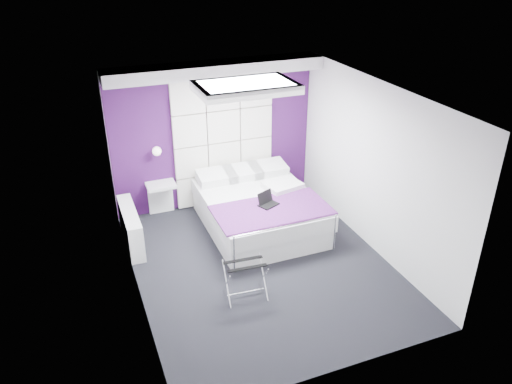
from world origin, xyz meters
TOP-DOWN VIEW (x-y plane):
  - floor at (0.00, 0.00)m, footprint 4.40×4.40m
  - ceiling at (0.00, 0.00)m, footprint 4.40×4.40m
  - wall_back at (0.00, 2.20)m, footprint 3.60×0.00m
  - wall_left at (-1.80, 0.00)m, footprint 0.00×4.40m
  - wall_right at (1.80, 0.00)m, footprint 0.00×4.40m
  - accent_wall at (0.00, 2.19)m, footprint 3.58×0.02m
  - soffit at (0.00, 1.95)m, footprint 3.58×0.50m
  - headboard at (0.15, 2.14)m, footprint 1.80×0.08m
  - skylight at (0.00, 0.60)m, footprint 1.36×0.86m
  - wall_lamp at (-1.05, 2.06)m, footprint 0.15×0.15m
  - radiator at (-1.69, 1.30)m, footprint 0.22×1.20m
  - bed at (0.38, 1.06)m, footprint 1.80×2.17m
  - nightstand at (-1.04, 2.02)m, footprint 0.49×0.38m
  - luggage_rack at (-0.47, -0.58)m, footprint 0.54×0.39m
  - laptop at (0.38, 0.69)m, footprint 0.30×0.21m

SIDE VIEW (x-z plane):
  - floor at x=0.00m, z-range 0.00..0.00m
  - luggage_rack at x=-0.47m, z-range 0.00..0.53m
  - radiator at x=-1.69m, z-range 0.00..0.60m
  - bed at x=0.38m, z-range -0.06..0.70m
  - nightstand at x=-1.04m, z-range 0.57..0.62m
  - laptop at x=0.38m, z-range 0.56..0.77m
  - headboard at x=0.15m, z-range 0.02..2.32m
  - wall_lamp at x=-1.05m, z-range 1.15..1.29m
  - wall_left at x=-1.80m, z-range -0.90..3.50m
  - wall_right at x=1.80m, z-range -0.90..3.50m
  - accent_wall at x=0.00m, z-range 0.01..2.59m
  - wall_back at x=0.00m, z-range -0.50..3.10m
  - soffit at x=0.00m, z-range 2.40..2.60m
  - skylight at x=0.00m, z-range 2.49..2.61m
  - ceiling at x=0.00m, z-range 2.60..2.60m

